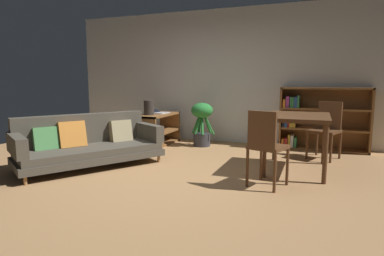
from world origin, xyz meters
name	(u,v)px	position (x,y,z in m)	size (l,w,h in m)	color
ground_plane	(169,175)	(0.00, 0.00, 0.00)	(8.16, 8.16, 0.00)	#A87A4C
back_wall_panel	(224,77)	(0.00, 2.70, 1.35)	(6.80, 0.10, 2.70)	silver
fabric_couch	(88,143)	(-1.34, 0.01, 0.34)	(1.81, 2.19, 0.76)	olive
media_console	(158,130)	(-1.10, 1.85, 0.30)	(0.45, 1.11, 0.62)	brown
open_laptop	(158,112)	(-1.16, 1.95, 0.64)	(0.44, 0.35, 0.09)	silver
desk_speaker	(149,108)	(-1.17, 1.60, 0.76)	(0.20, 0.20, 0.28)	#2D2823
potted_floor_plant	(202,120)	(-0.25, 2.03, 0.50)	(0.49, 0.42, 0.85)	#333338
dining_table	(298,121)	(1.58, 0.86, 0.70)	(0.84, 1.14, 0.79)	#56351E
dining_chair_near	(326,127)	(1.98, 1.81, 0.52)	(0.55, 0.55, 0.92)	#56351E
dining_chair_far	(266,144)	(1.28, -0.06, 0.52)	(0.49, 0.49, 0.92)	#56351E
bookshelf	(318,119)	(1.85, 2.51, 0.56)	(1.54, 0.35, 1.15)	brown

